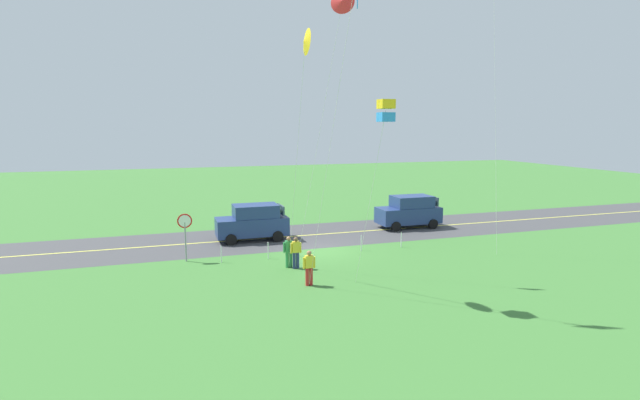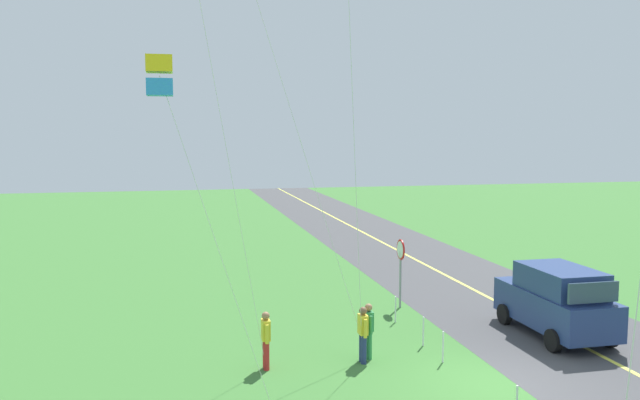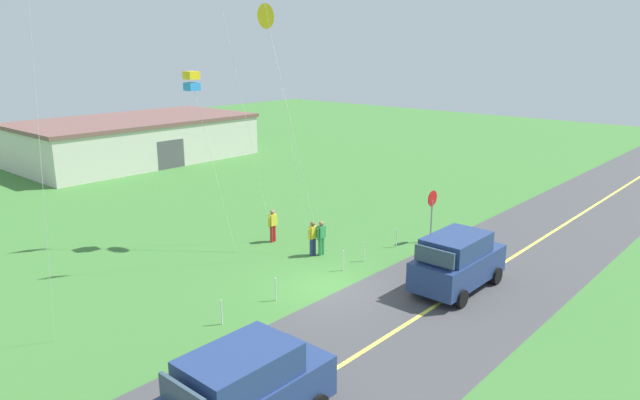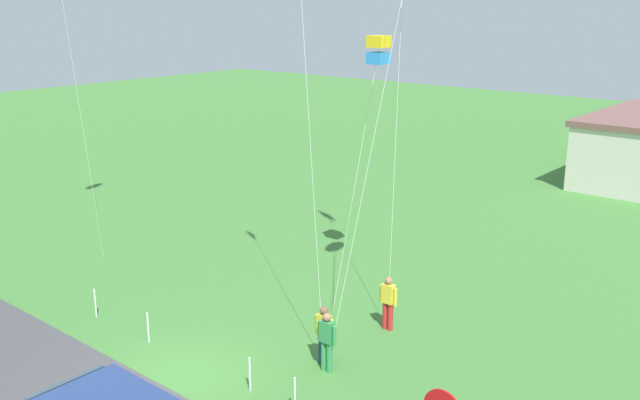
{
  "view_description": "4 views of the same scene",
  "coord_description": "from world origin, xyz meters",
  "px_view_note": "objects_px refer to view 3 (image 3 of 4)",
  "views": [
    {
      "loc": [
        8.3,
        25.44,
        7.05
      ],
      "look_at": [
        0.86,
        2.47,
        3.34
      ],
      "focal_mm": 26.94,
      "sensor_mm": 36.0,
      "label": 1
    },
    {
      "loc": [
        -14.43,
        7.95,
        6.4
      ],
      "look_at": [
        3.3,
        3.89,
        4.52
      ],
      "focal_mm": 35.87,
      "sensor_mm": 36.0,
      "label": 2
    },
    {
      "loc": [
        -15.84,
        -13.61,
        9.15
      ],
      "look_at": [
        2.06,
        2.28,
        2.75
      ],
      "focal_mm": 32.22,
      "sensor_mm": 36.0,
      "label": 3
    },
    {
      "loc": [
        12.86,
        -9.92,
        9.1
      ],
      "look_at": [
        1.27,
        3.93,
        4.02
      ],
      "focal_mm": 39.79,
      "sensor_mm": 36.0,
      "label": 4
    }
  ],
  "objects_px": {
    "stop_sign": "(432,206)",
    "person_adult_near": "(313,237)",
    "warehouse_distant": "(135,139)",
    "car_parked_west_near": "(246,390)",
    "person_child_watcher": "(273,225)",
    "kite_blue_mid": "(267,17)",
    "person_adult_companion": "(321,237)",
    "kite_pink_drift": "(192,81)",
    "car_suv_foreground": "(457,261)"
  },
  "relations": [
    {
      "from": "person_child_watcher",
      "to": "warehouse_distant",
      "type": "xyz_separation_m",
      "value": [
        6.87,
        23.47,
        0.89
      ]
    },
    {
      "from": "car_parked_west_near",
      "to": "person_adult_near",
      "type": "height_order",
      "value": "car_parked_west_near"
    },
    {
      "from": "kite_pink_drift",
      "to": "warehouse_distant",
      "type": "relative_size",
      "value": 0.44
    },
    {
      "from": "kite_blue_mid",
      "to": "kite_pink_drift",
      "type": "bearing_deg",
      "value": 138.59
    },
    {
      "from": "person_adult_companion",
      "to": "kite_blue_mid",
      "type": "bearing_deg",
      "value": 58.12
    },
    {
      "from": "kite_blue_mid",
      "to": "car_parked_west_near",
      "type": "bearing_deg",
      "value": -136.13
    },
    {
      "from": "stop_sign",
      "to": "person_adult_near",
      "type": "xyz_separation_m",
      "value": [
        -5.19,
        2.99,
        -0.94
      ]
    },
    {
      "from": "person_child_watcher",
      "to": "warehouse_distant",
      "type": "relative_size",
      "value": 0.09
    },
    {
      "from": "car_parked_west_near",
      "to": "person_adult_companion",
      "type": "height_order",
      "value": "car_parked_west_near"
    },
    {
      "from": "car_parked_west_near",
      "to": "kite_pink_drift",
      "type": "xyz_separation_m",
      "value": [
        7.93,
        12.4,
        6.49
      ]
    },
    {
      "from": "stop_sign",
      "to": "kite_pink_drift",
      "type": "distance_m",
      "value": 12.58
    },
    {
      "from": "car_parked_west_near",
      "to": "warehouse_distant",
      "type": "distance_m",
      "value": 37.45
    },
    {
      "from": "stop_sign",
      "to": "person_adult_companion",
      "type": "relative_size",
      "value": 1.6
    },
    {
      "from": "car_suv_foreground",
      "to": "stop_sign",
      "type": "height_order",
      "value": "stop_sign"
    },
    {
      "from": "car_suv_foreground",
      "to": "kite_blue_mid",
      "type": "xyz_separation_m",
      "value": [
        -0.61,
        9.72,
        9.28
      ]
    },
    {
      "from": "car_parked_west_near",
      "to": "kite_pink_drift",
      "type": "relative_size",
      "value": 0.54
    },
    {
      "from": "person_adult_companion",
      "to": "warehouse_distant",
      "type": "relative_size",
      "value": 0.09
    },
    {
      "from": "stop_sign",
      "to": "person_adult_near",
      "type": "bearing_deg",
      "value": 150.0
    },
    {
      "from": "car_parked_west_near",
      "to": "person_adult_near",
      "type": "bearing_deg",
      "value": 34.87
    },
    {
      "from": "car_suv_foreground",
      "to": "stop_sign",
      "type": "bearing_deg",
      "value": 41.15
    },
    {
      "from": "person_adult_near",
      "to": "kite_pink_drift",
      "type": "xyz_separation_m",
      "value": [
        -2.24,
        5.31,
        6.78
      ]
    },
    {
      "from": "car_suv_foreground",
      "to": "warehouse_distant",
      "type": "relative_size",
      "value": 0.24
    },
    {
      "from": "stop_sign",
      "to": "car_suv_foreground",
      "type": "bearing_deg",
      "value": -138.85
    },
    {
      "from": "person_adult_near",
      "to": "person_adult_companion",
      "type": "distance_m",
      "value": 0.39
    },
    {
      "from": "person_adult_near",
      "to": "car_suv_foreground",
      "type": "bearing_deg",
      "value": -6.01
    },
    {
      "from": "car_parked_west_near",
      "to": "kite_blue_mid",
      "type": "relative_size",
      "value": 0.4
    },
    {
      "from": "car_suv_foreground",
      "to": "stop_sign",
      "type": "xyz_separation_m",
      "value": [
        4.23,
        3.69,
        0.65
      ]
    },
    {
      "from": "car_suv_foreground",
      "to": "person_child_watcher",
      "type": "xyz_separation_m",
      "value": [
        -0.84,
        9.41,
        -0.29
      ]
    },
    {
      "from": "kite_blue_mid",
      "to": "warehouse_distant",
      "type": "bearing_deg",
      "value": 74.01
    },
    {
      "from": "person_child_watcher",
      "to": "kite_pink_drift",
      "type": "height_order",
      "value": "kite_pink_drift"
    },
    {
      "from": "car_suv_foreground",
      "to": "person_adult_near",
      "type": "relative_size",
      "value": 2.75
    },
    {
      "from": "stop_sign",
      "to": "warehouse_distant",
      "type": "distance_m",
      "value": 29.24
    },
    {
      "from": "warehouse_distant",
      "to": "person_adult_companion",
      "type": "bearing_deg",
      "value": -104.19
    },
    {
      "from": "car_parked_west_near",
      "to": "kite_blue_mid",
      "type": "height_order",
      "value": "kite_blue_mid"
    },
    {
      "from": "person_child_watcher",
      "to": "kite_blue_mid",
      "type": "relative_size",
      "value": 0.15
    },
    {
      "from": "car_parked_west_near",
      "to": "person_child_watcher",
      "type": "bearing_deg",
      "value": 43.61
    },
    {
      "from": "stop_sign",
      "to": "kite_blue_mid",
      "type": "distance_m",
      "value": 11.58
    },
    {
      "from": "stop_sign",
      "to": "kite_pink_drift",
      "type": "relative_size",
      "value": 0.32
    },
    {
      "from": "kite_blue_mid",
      "to": "kite_pink_drift",
      "type": "relative_size",
      "value": 1.36
    },
    {
      "from": "warehouse_distant",
      "to": "car_parked_west_near",
      "type": "bearing_deg",
      "value": -117.28
    },
    {
      "from": "car_suv_foreground",
      "to": "kite_pink_drift",
      "type": "relative_size",
      "value": 0.54
    },
    {
      "from": "car_suv_foreground",
      "to": "warehouse_distant",
      "type": "height_order",
      "value": "warehouse_distant"
    },
    {
      "from": "kite_blue_mid",
      "to": "warehouse_distant",
      "type": "distance_m",
      "value": 25.61
    },
    {
      "from": "person_adult_near",
      "to": "person_adult_companion",
      "type": "height_order",
      "value": "same"
    },
    {
      "from": "car_parked_west_near",
      "to": "kite_pink_drift",
      "type": "distance_m",
      "value": 16.09
    },
    {
      "from": "stop_sign",
      "to": "person_adult_companion",
      "type": "bearing_deg",
      "value": 150.72
    },
    {
      "from": "car_suv_foreground",
      "to": "person_child_watcher",
      "type": "height_order",
      "value": "car_suv_foreground"
    },
    {
      "from": "car_suv_foreground",
      "to": "person_adult_near",
      "type": "bearing_deg",
      "value": 98.16
    },
    {
      "from": "person_child_watcher",
      "to": "kite_pink_drift",
      "type": "bearing_deg",
      "value": 116.4
    },
    {
      "from": "warehouse_distant",
      "to": "person_adult_near",
      "type": "bearing_deg",
      "value": -104.93
    }
  ]
}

